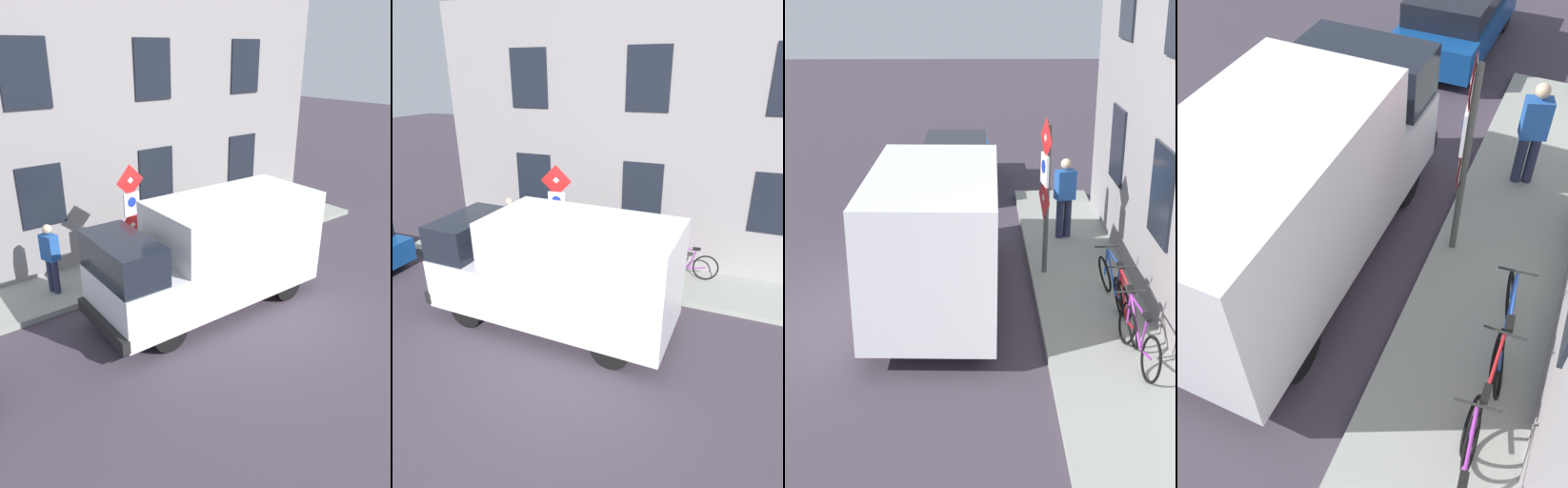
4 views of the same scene
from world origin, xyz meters
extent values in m
plane|color=#403742|center=(0.00, 0.00, 0.00)|extent=(80.00, 80.00, 0.00)
cube|color=gray|center=(3.65, 0.00, 0.07)|extent=(1.83, 14.03, 0.14)
cube|color=black|center=(4.55, 0.00, 2.22)|extent=(0.06, 1.10, 1.50)
cube|color=black|center=(4.55, 3.31, 2.22)|extent=(0.06, 1.10, 1.50)
cylinder|color=#474C47|center=(2.99, 1.78, 1.54)|extent=(0.09, 0.09, 2.79)
pyramid|color=silver|center=(2.91, 1.77, 2.68)|extent=(0.11, 0.50, 0.50)
pyramid|color=red|center=(2.91, 1.77, 2.68)|extent=(0.10, 0.56, 0.56)
cube|color=white|center=(2.93, 1.77, 2.13)|extent=(0.10, 0.44, 0.56)
cylinder|color=#1933B2|center=(2.90, 1.77, 2.19)|extent=(0.05, 0.24, 0.24)
pyramid|color=silver|center=(2.91, 1.77, 1.58)|extent=(0.11, 0.50, 0.50)
pyramid|color=red|center=(2.91, 1.77, 1.58)|extent=(0.10, 0.56, 0.56)
cube|color=white|center=(1.02, 0.27, 1.41)|extent=(2.10, 3.85, 2.18)
cube|color=white|center=(1.09, 2.87, 0.87)|extent=(2.04, 1.45, 1.10)
cube|color=black|center=(1.10, 3.08, 1.77)|extent=(1.95, 1.03, 0.84)
cube|color=black|center=(1.11, 3.62, 0.50)|extent=(2.00, 0.22, 0.28)
cylinder|color=black|center=(0.21, 2.66, 0.38)|extent=(0.24, 0.77, 0.76)
cylinder|color=black|center=(1.96, 2.61, 0.38)|extent=(0.24, 0.77, 0.76)
cylinder|color=black|center=(0.11, -0.67, 0.38)|extent=(0.24, 0.77, 0.76)
cylinder|color=black|center=(1.87, -0.71, 0.38)|extent=(0.24, 0.77, 0.76)
cube|color=navy|center=(1.19, 7.87, 0.58)|extent=(1.82, 4.03, 0.64)
cube|color=black|center=(1.19, 7.67, 1.08)|extent=(1.65, 2.43, 0.60)
cylinder|color=black|center=(0.44, 9.20, 0.30)|extent=(0.19, 0.60, 0.60)
cylinder|color=black|center=(1.99, 9.18, 0.30)|extent=(0.19, 0.60, 0.60)
cylinder|color=black|center=(0.39, 6.56, 0.30)|extent=(0.19, 0.60, 0.60)
cylinder|color=black|center=(1.94, 6.54, 0.30)|extent=(0.19, 0.60, 0.60)
torus|color=black|center=(3.97, -0.88, 0.47)|extent=(0.19, 0.67, 0.66)
torus|color=black|center=(4.06, -1.92, 0.47)|extent=(0.19, 0.67, 0.66)
cylinder|color=purple|center=(4.00, -1.21, 0.68)|extent=(0.09, 0.60, 0.60)
cylinder|color=purple|center=(4.00, -1.29, 0.95)|extent=(0.10, 0.73, 0.07)
cylinder|color=purple|center=(4.03, -1.57, 0.66)|extent=(0.05, 0.19, 0.55)
cylinder|color=purple|center=(4.04, -1.71, 0.43)|extent=(0.08, 0.43, 0.12)
cylinder|color=purple|center=(3.97, -0.90, 0.72)|extent=(0.04, 0.09, 0.50)
cube|color=black|center=(4.04, -1.65, 0.97)|extent=(0.10, 0.21, 0.06)
cylinder|color=#262626|center=(3.97, -0.92, 1.02)|extent=(0.46, 0.07, 0.03)
torus|color=black|center=(4.02, 0.02, 0.47)|extent=(0.15, 0.66, 0.66)
torus|color=black|center=(4.01, -1.03, 0.47)|extent=(0.15, 0.66, 0.66)
cylinder|color=red|center=(4.02, -0.32, 0.68)|extent=(0.04, 0.60, 0.60)
cylinder|color=red|center=(4.02, -0.39, 0.95)|extent=(0.04, 0.73, 0.07)
cylinder|color=red|center=(4.01, -0.68, 0.66)|extent=(0.04, 0.19, 0.55)
cylinder|color=red|center=(4.01, -0.82, 0.43)|extent=(0.04, 0.43, 0.12)
cylinder|color=red|center=(4.02, 0.00, 0.72)|extent=(0.04, 0.09, 0.50)
cube|color=black|center=(4.01, -0.75, 0.97)|extent=(0.08, 0.20, 0.06)
cylinder|color=#262626|center=(4.02, -0.03, 1.02)|extent=(0.46, 0.03, 0.03)
torus|color=black|center=(3.96, 0.91, 0.47)|extent=(0.24, 0.67, 0.65)
torus|color=black|center=(4.07, -0.13, 0.47)|extent=(0.24, 0.67, 0.65)
cylinder|color=#2752B5|center=(4.00, 0.58, 0.68)|extent=(0.10, 0.60, 0.60)
cylinder|color=#2752B5|center=(4.00, 0.50, 0.95)|extent=(0.11, 0.73, 0.07)
cylinder|color=#2752B5|center=(4.03, 0.22, 0.66)|extent=(0.06, 0.19, 0.55)
cylinder|color=#2752B5|center=(4.05, 0.08, 0.43)|extent=(0.08, 0.43, 0.12)
cylinder|color=#2752B5|center=(3.96, 0.89, 0.72)|extent=(0.04, 0.09, 0.50)
cube|color=black|center=(4.04, 0.14, 0.97)|extent=(0.10, 0.21, 0.06)
cylinder|color=#262626|center=(3.96, 0.86, 1.02)|extent=(0.46, 0.08, 0.03)
cylinder|color=#262B47|center=(3.49, 3.60, 0.56)|extent=(0.16, 0.16, 0.85)
cylinder|color=#262B47|center=(3.66, 3.65, 0.56)|extent=(0.16, 0.16, 0.85)
cube|color=#2353A2|center=(3.58, 3.63, 1.30)|extent=(0.46, 0.37, 0.62)
sphere|color=beige|center=(3.58, 3.63, 1.75)|extent=(0.22, 0.22, 0.22)
camera|label=1|loc=(-5.93, 6.81, 5.50)|focal=33.14mm
camera|label=2|loc=(-5.55, -2.50, 5.11)|focal=28.92mm
camera|label=3|loc=(1.65, -9.72, 5.27)|focal=48.92mm
camera|label=4|loc=(3.97, -3.45, 5.66)|focal=39.13mm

